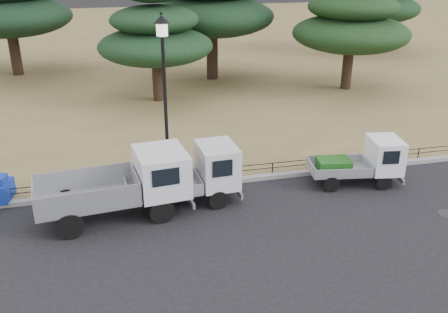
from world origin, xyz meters
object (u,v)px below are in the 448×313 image
object	(u,v)px
truck_large	(123,183)
truck_kei_front	(191,176)
truck_kei_rear	(362,162)
street_lamp	(164,74)

from	to	relation	value
truck_large	truck_kei_front	bearing A→B (deg)	3.85
truck_large	truck_kei_rear	distance (m)	8.30
truck_kei_front	truck_kei_rear	size ratio (longest dim) A/B	1.11
truck_kei_front	truck_kei_rear	distance (m)	6.09
truck_kei_rear	truck_large	bearing A→B (deg)	-168.33
street_lamp	truck_large	bearing A→B (deg)	-132.45
truck_large	truck_kei_front	size ratio (longest dim) A/B	1.29
truck_large	truck_kei_rear	world-z (taller)	truck_large
truck_large	street_lamp	world-z (taller)	street_lamp
truck_kei_front	truck_kei_rear	xyz separation A→B (m)	(6.09, 0.01, -0.13)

